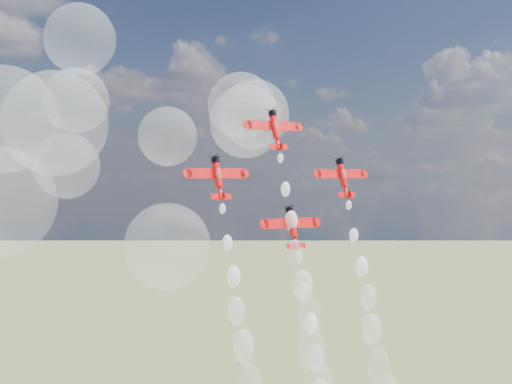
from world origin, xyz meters
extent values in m
cylinder|color=red|center=(-17.77, 5.61, 98.57)|extent=(1.32, 2.80, 5.05)
cylinder|color=black|center=(-17.77, 6.44, 101.07)|extent=(1.50, 1.72, 1.37)
cube|color=red|center=(-17.77, 6.01, 98.74)|extent=(11.47, 0.79, 1.85)
cube|color=white|center=(-20.87, 6.12, 98.70)|extent=(4.51, 0.19, 0.50)
cube|color=white|center=(-14.66, 6.12, 98.70)|extent=(4.51, 0.19, 0.50)
cube|color=red|center=(-17.77, 4.13, 94.61)|extent=(4.14, 0.43, 1.02)
cube|color=red|center=(-17.77, 3.41, 94.65)|extent=(0.13, 1.90, 1.67)
ellipsoid|color=silver|center=(-17.77, 5.09, 98.65)|extent=(1.03, 1.61, 2.50)
cone|color=red|center=(-17.77, 4.46, 95.29)|extent=(1.32, 2.02, 2.73)
cylinder|color=red|center=(-31.74, 2.51, 89.30)|extent=(1.32, 2.80, 5.05)
cylinder|color=black|center=(-31.74, 3.34, 91.79)|extent=(1.50, 1.72, 1.37)
cube|color=red|center=(-31.74, 2.91, 89.46)|extent=(11.47, 0.79, 1.85)
cube|color=white|center=(-34.84, 3.02, 89.42)|extent=(4.51, 0.19, 0.50)
cube|color=white|center=(-28.64, 3.02, 89.42)|extent=(4.51, 0.19, 0.50)
cube|color=red|center=(-31.74, 1.04, 85.33)|extent=(4.14, 0.43, 1.02)
cube|color=red|center=(-31.74, 0.31, 85.38)|extent=(0.13, 1.90, 1.67)
ellipsoid|color=silver|center=(-31.74, 1.99, 89.37)|extent=(1.03, 1.61, 2.50)
cone|color=red|center=(-31.74, 1.36, 86.01)|extent=(1.32, 2.02, 2.73)
cylinder|color=red|center=(-3.80, 2.51, 89.30)|extent=(1.32, 2.80, 5.05)
cylinder|color=black|center=(-3.80, 3.34, 91.79)|extent=(1.50, 1.72, 1.37)
cube|color=red|center=(-3.80, 2.91, 89.46)|extent=(11.47, 0.79, 1.85)
cube|color=white|center=(-6.90, 3.02, 89.42)|extent=(4.51, 0.19, 0.50)
cube|color=white|center=(-0.69, 3.02, 89.42)|extent=(4.51, 0.19, 0.50)
cube|color=red|center=(-3.80, 1.04, 85.33)|extent=(4.14, 0.43, 1.02)
cube|color=red|center=(-3.80, 0.31, 85.38)|extent=(0.13, 1.90, 1.67)
ellipsoid|color=silver|center=(-3.80, 1.99, 89.37)|extent=(1.03, 1.61, 2.50)
cone|color=red|center=(-3.80, 1.36, 86.01)|extent=(1.32, 2.02, 2.73)
cylinder|color=red|center=(-17.77, -0.59, 80.02)|extent=(1.32, 2.80, 5.05)
cylinder|color=black|center=(-17.77, 0.25, 82.52)|extent=(1.50, 1.72, 1.37)
cube|color=red|center=(-17.77, -0.19, 80.19)|extent=(11.47, 0.79, 1.85)
cube|color=white|center=(-20.87, -0.08, 80.15)|extent=(4.51, 0.19, 0.50)
cube|color=white|center=(-14.66, -0.08, 80.15)|extent=(4.51, 0.19, 0.50)
cube|color=red|center=(-17.77, -2.06, 76.05)|extent=(4.14, 0.43, 1.02)
cube|color=red|center=(-17.77, -2.79, 76.10)|extent=(0.13, 1.90, 1.67)
ellipsoid|color=silver|center=(-17.77, -1.11, 80.10)|extent=(1.03, 1.61, 2.50)
cone|color=red|center=(-17.77, -1.73, 76.74)|extent=(1.32, 2.02, 2.73)
sphere|color=white|center=(-17.78, 3.44, 92.42)|extent=(1.07, 1.07, 1.07)
sphere|color=white|center=(-17.87, 1.49, 86.51)|extent=(1.65, 1.65, 1.65)
sphere|color=white|center=(-17.82, -0.39, 80.66)|extent=(2.22, 2.22, 2.22)
sphere|color=white|center=(-18.10, -2.11, 74.81)|extent=(2.80, 2.80, 2.80)
sphere|color=white|center=(-17.58, -3.96, 68.97)|extent=(3.37, 3.37, 3.37)
sphere|color=white|center=(-17.79, -6.48, 63.58)|extent=(3.95, 3.95, 3.95)
sphere|color=white|center=(-18.30, -7.72, 58.22)|extent=(4.52, 4.52, 4.52)
sphere|color=white|center=(-31.85, 0.38, 83.20)|extent=(1.07, 1.07, 1.07)
sphere|color=white|center=(-31.80, -1.41, 77.26)|extent=(1.65, 1.65, 1.65)
sphere|color=white|center=(-31.65, -3.46, 71.55)|extent=(2.22, 2.22, 2.22)
sphere|color=white|center=(-32.08, -5.15, 65.92)|extent=(2.80, 2.80, 2.80)
sphere|color=white|center=(-31.65, -6.98, 60.09)|extent=(3.37, 3.37, 3.37)
sphere|color=white|center=(-31.88, -9.51, 54.45)|extent=(3.95, 3.95, 3.95)
sphere|color=white|center=(-3.67, 0.55, 83.25)|extent=(1.07, 1.07, 1.07)
sphere|color=white|center=(-3.82, -1.28, 77.39)|extent=(1.65, 1.65, 1.65)
sphere|color=white|center=(-3.73, -3.65, 71.60)|extent=(2.22, 2.22, 2.22)
sphere|color=white|center=(-3.66, -5.61, 66.00)|extent=(2.80, 2.80, 2.80)
sphere|color=white|center=(-3.99, -6.98, 60.08)|extent=(3.37, 3.37, 3.37)
sphere|color=white|center=(-4.18, -9.16, 53.73)|extent=(3.95, 3.95, 3.95)
sphere|color=white|center=(-17.71, -2.67, 73.97)|extent=(1.07, 1.07, 1.07)
sphere|color=white|center=(-17.68, -4.53, 68.15)|extent=(1.65, 1.65, 1.65)
sphere|color=white|center=(-17.69, -6.72, 62.48)|extent=(2.22, 2.22, 2.22)
sphere|color=white|center=(-18.09, -8.61, 56.77)|extent=(2.80, 2.80, 2.80)
sphere|color=white|center=(-32.06, 24.72, 74.44)|extent=(18.11, 18.11, 18.11)
sphere|color=white|center=(-18.13, 18.42, 103.69)|extent=(14.00, 14.00, 14.00)
sphere|color=white|center=(-52.14, 27.70, 91.05)|extent=(13.06, 13.06, 13.06)
sphere|color=white|center=(-52.71, 16.07, 113.77)|extent=(12.95, 12.95, 12.95)
sphere|color=white|center=(-63.95, 30.64, 84.20)|extent=(21.20, 21.20, 21.20)
sphere|color=white|center=(-53.05, 32.78, 99.63)|extent=(21.35, 21.35, 21.35)
sphere|color=white|center=(-16.31, 15.96, 101.82)|extent=(14.46, 14.46, 14.46)
sphere|color=white|center=(-32.99, 22.30, 97.06)|extent=(12.13, 12.13, 12.13)
sphere|color=white|center=(-54.27, 13.12, 102.31)|extent=(11.52, 11.52, 11.52)
sphere|color=white|center=(-63.54, 28.24, 99.73)|extent=(20.28, 20.28, 20.28)
sphere|color=white|center=(-13.18, 25.17, 101.01)|extent=(16.16, 16.16, 16.16)
camera|label=1|loc=(-89.95, -111.80, 88.72)|focal=50.00mm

